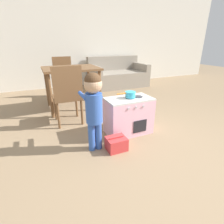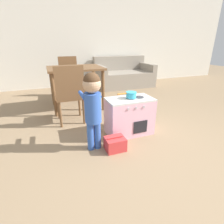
% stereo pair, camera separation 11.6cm
% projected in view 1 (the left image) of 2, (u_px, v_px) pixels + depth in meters
% --- Properties ---
extents(ground_plane, '(16.00, 16.00, 0.00)m').
position_uv_depth(ground_plane, '(160.00, 163.00, 1.86)').
color(ground_plane, '#8E7556').
extents(wall_back, '(10.00, 0.06, 2.60)m').
position_uv_depth(wall_back, '(72.00, 38.00, 4.72)').
color(wall_back, silver).
rests_on(wall_back, ground_plane).
extents(play_kitchen, '(0.62, 0.37, 0.52)m').
position_uv_depth(play_kitchen, '(128.00, 116.00, 2.42)').
color(play_kitchen, '#EAB2C6').
rests_on(play_kitchen, ground_plane).
extents(toy_pot, '(0.27, 0.14, 0.08)m').
position_uv_depth(toy_pot, '(130.00, 94.00, 2.31)').
color(toy_pot, '#38B2D6').
rests_on(toy_pot, play_kitchen).
extents(child_figure, '(0.21, 0.36, 0.92)m').
position_uv_depth(child_figure, '(94.00, 102.00, 1.90)').
color(child_figure, '#335BB7').
rests_on(child_figure, ground_plane).
extents(toy_basket, '(0.23, 0.19, 0.17)m').
position_uv_depth(toy_basket, '(116.00, 144.00, 2.08)').
color(toy_basket, '#D13838').
rests_on(toy_basket, ground_plane).
extents(dining_table, '(0.98, 0.78, 0.78)m').
position_uv_depth(dining_table, '(71.00, 74.00, 3.20)').
color(dining_table, brown).
rests_on(dining_table, ground_plane).
extents(dining_chair_near, '(0.41, 0.41, 0.91)m').
position_uv_depth(dining_chair_near, '(67.00, 95.00, 2.59)').
color(dining_chair_near, brown).
rests_on(dining_chair_near, ground_plane).
extents(dining_chair_far, '(0.41, 0.41, 0.91)m').
position_uv_depth(dining_chair_far, '(64.00, 77.00, 3.92)').
color(dining_chair_far, brown).
rests_on(dining_chair_far, ground_plane).
extents(couch, '(1.58, 0.94, 0.82)m').
position_uv_depth(couch, '(117.00, 76.00, 5.11)').
color(couch, gray).
rests_on(couch, ground_plane).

